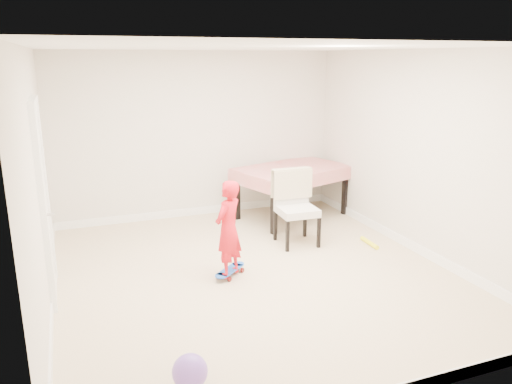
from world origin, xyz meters
name	(u,v)px	position (x,y,z in m)	size (l,w,h in m)	color
ground	(254,274)	(0.00, 0.00, 0.00)	(5.00, 5.00, 0.00)	#C9B18B
ceiling	(254,49)	(0.00, 0.00, 2.58)	(4.50, 5.00, 0.04)	white
wall_back	(198,136)	(0.00, 2.48, 1.30)	(4.50, 0.04, 2.60)	beige
wall_front	(384,240)	(0.00, -2.48, 1.30)	(4.50, 0.04, 2.60)	beige
wall_left	(40,185)	(-2.23, 0.00, 1.30)	(0.04, 5.00, 2.60)	beige
wall_right	(417,154)	(2.23, 0.00, 1.30)	(0.04, 5.00, 2.60)	beige
door	(44,204)	(-2.22, 0.30, 1.02)	(0.10, 0.94, 2.11)	white
baseboard_back	(200,211)	(0.00, 2.49, 0.06)	(4.50, 0.02, 0.12)	white
baseboard_left	(52,301)	(-2.24, 0.00, 0.06)	(0.02, 5.00, 0.12)	white
baseboard_right	(409,244)	(2.24, 0.00, 0.06)	(0.02, 5.00, 0.12)	white
dining_table	(292,192)	(1.35, 1.85, 0.41)	(1.73, 1.08, 0.81)	red
dining_chair	(297,208)	(0.90, 0.72, 0.51)	(0.56, 0.64, 1.02)	silver
skateboard	(230,272)	(-0.29, 0.06, 0.04)	(0.53, 0.19, 0.08)	blue
child	(228,232)	(-0.32, 0.00, 0.57)	(0.41, 0.27, 1.14)	red
balloon	(190,372)	(-1.22, -1.80, 0.14)	(0.28, 0.28, 0.28)	#784FBF
foam_toy	(369,243)	(1.82, 0.31, 0.03)	(0.06, 0.06, 0.40)	#FEFD1A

